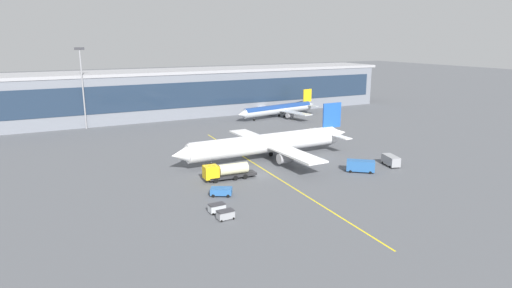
% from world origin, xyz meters
% --- Properties ---
extents(ground_plane, '(700.00, 700.00, 0.00)m').
position_xyz_m(ground_plane, '(0.00, 0.00, 0.00)').
color(ground_plane, '#515459').
extents(apron_lead_in_line, '(4.80, 79.89, 0.01)m').
position_xyz_m(apron_lead_in_line, '(2.98, 2.00, 0.00)').
color(apron_lead_in_line, yellow).
rests_on(apron_lead_in_line, ground_plane).
extents(terminal_building, '(172.00, 21.87, 16.44)m').
position_xyz_m(terminal_building, '(5.52, 79.33, 8.24)').
color(terminal_building, slate).
rests_on(terminal_building, ground_plane).
extents(main_airliner, '(46.30, 36.65, 11.93)m').
position_xyz_m(main_airliner, '(7.75, 10.34, 3.84)').
color(main_airliner, white).
rests_on(main_airliner, ground_plane).
extents(fuel_tanker, '(10.91, 3.09, 3.25)m').
position_xyz_m(fuel_tanker, '(-6.93, 0.55, 1.75)').
color(fuel_tanker, '#232326').
rests_on(fuel_tanker, ground_plane).
extents(lavatory_truck, '(5.93, 5.48, 2.50)m').
position_xyz_m(lavatory_truck, '(20.43, -7.70, 1.42)').
color(lavatory_truck, '#285B9E').
rests_on(lavatory_truck, ground_plane).
extents(pushback_tug, '(4.44, 3.88, 1.40)m').
position_xyz_m(pushback_tug, '(-11.36, -7.51, 0.85)').
color(pushback_tug, '#285B9E').
rests_on(pushback_tug, ground_plane).
extents(crew_van, '(3.38, 5.38, 2.30)m').
position_xyz_m(crew_van, '(29.39, -6.94, 1.31)').
color(crew_van, gray).
rests_on(crew_van, ground_plane).
extents(baggage_cart_0, '(2.71, 1.72, 1.48)m').
position_xyz_m(baggage_cart_0, '(-15.05, -17.69, 0.78)').
color(baggage_cart_0, gray).
rests_on(baggage_cart_0, ground_plane).
extents(baggage_cart_1, '(2.71, 1.72, 1.48)m').
position_xyz_m(baggage_cart_1, '(-15.18, -14.50, 0.78)').
color(baggage_cart_1, '#B2B7BC').
rests_on(baggage_cart_1, ground_plane).
extents(commuter_jet_far, '(35.64, 28.49, 9.03)m').
position_xyz_m(commuter_jet_far, '(38.21, 57.71, 2.92)').
color(commuter_jet_far, '#B2B7BC').
rests_on(commuter_jet_far, ground_plane).
extents(apron_light_mast_0, '(2.80, 0.50, 24.85)m').
position_xyz_m(apron_light_mast_0, '(-25.29, 67.38, 14.43)').
color(apron_light_mast_0, gray).
rests_on(apron_light_mast_0, ground_plane).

